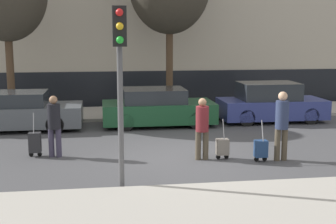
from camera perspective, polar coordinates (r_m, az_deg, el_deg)
ground_plane at (r=12.58m, az=2.25°, el=-5.60°), size 80.00×80.00×0.00m
sidewalk_near at (r=9.08m, az=6.65°, el=-11.35°), size 28.00×2.50×0.12m
sidewalk_far at (r=19.34m, az=-1.52°, el=-0.04°), size 28.00×3.00×0.12m
building_facade at (r=22.60m, az=-2.65°, el=13.41°), size 28.00×2.66×9.64m
parked_car_0 at (r=16.94m, az=-18.30°, el=0.03°), size 4.55×1.89×1.31m
parked_car_1 at (r=16.87m, az=-1.31°, el=0.50°), size 4.00×1.90×1.34m
parked_car_2 at (r=18.04m, az=12.40°, el=1.03°), size 3.92×1.75×1.47m
pedestrian_left at (r=12.83m, az=-13.71°, el=-1.26°), size 0.35×0.34×1.66m
trolley_left at (r=13.11m, az=-15.92°, el=-3.60°), size 0.34×0.29×1.20m
pedestrian_center at (r=12.23m, az=4.19°, el=-1.61°), size 0.35×0.34×1.64m
trolley_center at (r=12.46m, az=6.66°, el=-4.25°), size 0.34×0.29×1.08m
pedestrian_right at (r=12.46m, az=13.71°, el=-1.11°), size 0.35×0.34×1.82m
trolley_right at (r=12.39m, az=11.26°, el=-4.41°), size 0.34×0.29×1.10m
traffic_light at (r=9.60m, az=-5.89°, el=6.15°), size 0.28×0.47×3.83m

